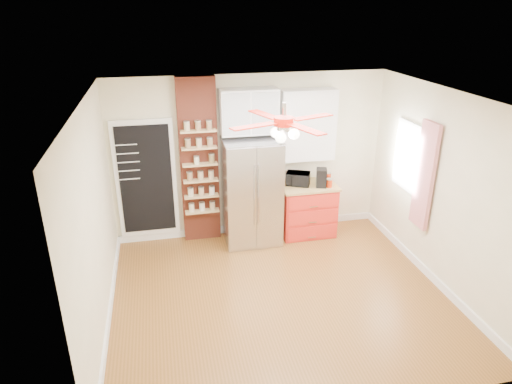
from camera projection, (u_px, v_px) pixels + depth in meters
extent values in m
plane|color=brown|center=(280.00, 295.00, 6.24)|extent=(4.50, 4.50, 0.00)
plane|color=white|center=(284.00, 98.00, 5.20)|extent=(4.50, 4.50, 0.00)
cube|color=#EEE6BF|center=(250.00, 157.00, 7.53)|extent=(4.50, 0.02, 2.70)
cube|color=#EEE6BF|center=(343.00, 300.00, 3.92)|extent=(4.50, 0.02, 2.70)
cube|color=#EEE6BF|center=(95.00, 223.00, 5.28)|extent=(0.02, 4.00, 2.70)
cube|color=#EEE6BF|center=(442.00, 191.00, 6.16)|extent=(0.02, 4.00, 2.70)
cube|color=white|center=(146.00, 179.00, 7.26)|extent=(0.95, 0.04, 1.95)
cube|color=black|center=(146.00, 180.00, 7.24)|extent=(0.82, 0.02, 1.78)
cube|color=brown|center=(199.00, 162.00, 7.29)|extent=(0.60, 0.16, 2.70)
cube|color=#B8B8BD|center=(252.00, 192.00, 7.37)|extent=(0.90, 0.70, 1.75)
cube|color=white|center=(249.00, 111.00, 7.05)|extent=(0.90, 0.35, 0.70)
cube|color=red|center=(307.00, 210.00, 7.77)|extent=(0.90, 0.60, 0.86)
cube|color=tan|center=(308.00, 186.00, 7.60)|extent=(0.94, 0.64, 0.04)
cube|color=white|center=(307.00, 125.00, 7.37)|extent=(0.90, 0.30, 1.15)
cube|color=white|center=(409.00, 157.00, 6.89)|extent=(0.04, 0.75, 1.05)
cube|color=red|center=(425.00, 176.00, 6.43)|extent=(0.06, 0.40, 1.55)
cylinder|color=silver|center=(284.00, 111.00, 5.26)|extent=(0.05, 0.05, 0.20)
cylinder|color=#A8170A|center=(284.00, 121.00, 5.31)|extent=(0.24, 0.24, 0.10)
sphere|color=white|center=(284.00, 135.00, 5.37)|extent=(0.13, 0.13, 0.13)
imported|color=black|center=(298.00, 179.00, 7.55)|extent=(0.46, 0.40, 0.21)
cube|color=black|center=(321.00, 178.00, 7.47)|extent=(0.22, 0.24, 0.30)
cylinder|color=#AA2809|center=(329.00, 183.00, 7.46)|extent=(0.11, 0.11, 0.14)
cylinder|color=#B5290A|center=(328.00, 177.00, 7.70)|extent=(0.12, 0.12, 0.15)
cylinder|color=beige|center=(197.00, 160.00, 7.10)|extent=(0.10, 0.10, 0.12)
cylinder|color=olive|center=(212.00, 158.00, 7.17)|extent=(0.10, 0.10, 0.13)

